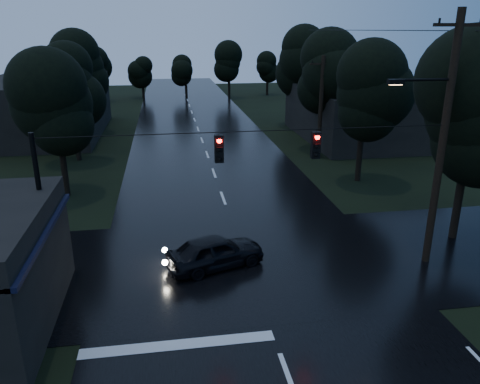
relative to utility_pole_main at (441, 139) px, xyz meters
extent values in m
cube|color=black|center=(-7.41, 19.00, -5.26)|extent=(12.00, 120.00, 0.02)
cube|color=black|center=(-7.41, 1.00, -5.26)|extent=(60.00, 9.00, 0.02)
cube|color=black|center=(-14.41, -2.00, -2.06)|extent=(0.30, 7.00, 0.15)
cylinder|color=black|center=(-14.61, -5.00, -3.76)|extent=(0.10, 0.10, 3.00)
cylinder|color=black|center=(-14.61, 1.00, -3.76)|extent=(0.10, 0.10, 3.00)
cube|color=#FFDA66|center=(-14.46, -3.50, -2.76)|extent=(0.06, 1.60, 0.50)
cube|color=#FFDA66|center=(-14.46, -0.80, -2.76)|extent=(0.06, 1.20, 0.50)
cube|color=black|center=(6.59, 23.00, -3.06)|extent=(10.00, 14.00, 4.40)
cube|color=black|center=(-21.41, 29.00, -2.76)|extent=(10.00, 16.00, 5.00)
cylinder|color=black|center=(0.09, 0.00, -0.26)|extent=(0.30, 0.30, 10.00)
cube|color=black|center=(0.09, 0.00, 4.14)|extent=(2.00, 0.12, 0.12)
cylinder|color=black|center=(-1.01, 0.00, 2.24)|extent=(2.20, 0.10, 0.10)
cube|color=black|center=(-2.11, 0.00, 2.19)|extent=(0.60, 0.25, 0.18)
cube|color=#FFB266|center=(-2.11, 0.00, 2.09)|extent=(0.45, 0.18, 0.03)
cylinder|color=black|center=(0.89, 17.00, -1.51)|extent=(0.30, 0.30, 7.50)
cube|color=black|center=(0.89, 17.00, 1.64)|extent=(2.00, 0.12, 0.12)
cylinder|color=black|center=(-14.91, 0.00, -2.26)|extent=(0.18, 0.18, 6.00)
cylinder|color=black|center=(-7.41, 0.00, 0.54)|extent=(15.00, 0.03, 0.03)
cube|color=black|center=(-8.61, 0.00, -0.06)|extent=(0.32, 0.25, 1.00)
sphere|color=#FF0C07|center=(-8.61, -0.15, -0.06)|extent=(0.18, 0.18, 0.18)
cube|color=black|center=(-5.01, 0.00, -0.06)|extent=(0.32, 0.25, 1.00)
sphere|color=#FF0C07|center=(-5.01, -0.15, -0.06)|extent=(0.18, 0.18, 0.18)
cylinder|color=black|center=(2.59, 2.00, -3.86)|extent=(0.36, 0.36, 2.80)
sphere|color=black|center=(2.59, 2.00, -0.46)|extent=(4.48, 4.48, 4.48)
sphere|color=black|center=(2.59, 2.00, 0.74)|extent=(4.48, 4.48, 4.48)
sphere|color=black|center=(2.59, 2.00, 1.94)|extent=(4.48, 4.48, 4.48)
cylinder|color=black|center=(-16.41, 11.00, -4.03)|extent=(0.36, 0.36, 2.45)
sphere|color=black|center=(-16.41, 11.00, -1.06)|extent=(3.92, 3.92, 3.92)
sphere|color=black|center=(-16.41, 11.00, -0.01)|extent=(3.92, 3.92, 3.92)
sphere|color=black|center=(-16.41, 11.00, 1.04)|extent=(3.92, 3.92, 3.92)
cylinder|color=black|center=(-17.01, 19.00, -3.95)|extent=(0.36, 0.36, 2.62)
sphere|color=black|center=(-17.01, 19.00, -0.76)|extent=(4.20, 4.20, 4.20)
sphere|color=black|center=(-17.01, 19.00, 0.37)|extent=(4.20, 4.20, 4.20)
sphere|color=black|center=(-17.01, 19.00, 1.49)|extent=(4.20, 4.20, 4.20)
cylinder|color=black|center=(-17.61, 29.00, -3.86)|extent=(0.36, 0.36, 2.80)
sphere|color=black|center=(-17.61, 29.00, -0.46)|extent=(4.48, 4.48, 4.48)
sphere|color=black|center=(-17.61, 29.00, 0.74)|extent=(4.48, 4.48, 4.48)
sphere|color=black|center=(-17.61, 29.00, 1.94)|extent=(4.48, 4.48, 4.48)
cylinder|color=black|center=(1.59, 11.00, -3.95)|extent=(0.36, 0.36, 2.62)
sphere|color=black|center=(1.59, 11.00, -0.76)|extent=(4.20, 4.20, 4.20)
sphere|color=black|center=(1.59, 11.00, 0.37)|extent=(4.20, 4.20, 4.20)
sphere|color=black|center=(1.59, 11.00, 1.49)|extent=(4.20, 4.20, 4.20)
cylinder|color=black|center=(2.19, 19.00, -3.86)|extent=(0.36, 0.36, 2.80)
sphere|color=black|center=(2.19, 19.00, -0.46)|extent=(4.48, 4.48, 4.48)
sphere|color=black|center=(2.19, 19.00, 0.74)|extent=(4.48, 4.48, 4.48)
sphere|color=black|center=(2.19, 19.00, 1.94)|extent=(4.48, 4.48, 4.48)
cylinder|color=black|center=(2.79, 29.00, -3.77)|extent=(0.36, 0.36, 2.97)
sphere|color=black|center=(2.79, 29.00, -0.16)|extent=(4.76, 4.76, 4.76)
sphere|color=black|center=(2.79, 29.00, 1.12)|extent=(4.76, 4.76, 4.76)
sphere|color=black|center=(2.79, 29.00, 2.39)|extent=(4.76, 4.76, 4.76)
imported|color=black|center=(-8.73, 0.88, -4.57)|extent=(4.33, 2.83, 1.37)
camera|label=1|loc=(-10.43, -16.24, 4.00)|focal=35.00mm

